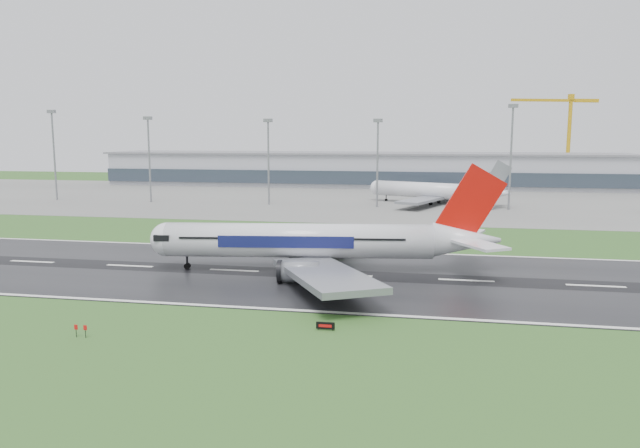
# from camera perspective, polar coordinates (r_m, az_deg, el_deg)

# --- Properties ---
(ground) EXTENTS (520.00, 520.00, 0.00)m
(ground) POSITION_cam_1_polar(r_m,az_deg,el_deg) (107.17, -8.17, -4.44)
(ground) COLOR #29531E
(ground) RESTS_ON ground
(runway) EXTENTS (400.00, 45.00, 0.10)m
(runway) POSITION_cam_1_polar(r_m,az_deg,el_deg) (107.16, -8.18, -4.41)
(runway) COLOR black
(runway) RESTS_ON ground
(apron) EXTENTS (400.00, 130.00, 0.08)m
(apron) POSITION_cam_1_polar(r_m,az_deg,el_deg) (227.62, 1.99, 2.45)
(apron) COLOR slate
(apron) RESTS_ON ground
(terminal) EXTENTS (240.00, 36.00, 15.00)m
(terminal) POSITION_cam_1_polar(r_m,az_deg,el_deg) (286.31, 3.82, 5.16)
(terminal) COLOR #999BA4
(terminal) RESTS_ON ground
(main_airliner) EXTENTS (68.57, 66.06, 18.10)m
(main_airliner) POSITION_cam_1_polar(r_m,az_deg,el_deg) (104.20, 0.32, 0.40)
(main_airliner) COLOR silver
(main_airliner) RESTS_ON runway
(parked_airliner) EXTENTS (66.02, 64.04, 15.18)m
(parked_airliner) POSITION_cam_1_polar(r_m,az_deg,el_deg) (211.53, 10.81, 3.93)
(parked_airliner) COLOR silver
(parked_airliner) RESTS_ON apron
(tower_crane) EXTENTS (41.54, 16.68, 42.81)m
(tower_crane) POSITION_cam_1_polar(r_m,az_deg,el_deg) (305.23, 22.61, 7.35)
(tower_crane) COLOR #C99611
(tower_crane) RESTS_ON ground
(runway_sign) EXTENTS (2.30, 0.80, 1.04)m
(runway_sign) POSITION_cam_1_polar(r_m,az_deg,el_deg) (74.47, 0.52, -9.71)
(runway_sign) COLOR black
(runway_sign) RESTS_ON ground
(floodmast_0) EXTENTS (0.64, 0.64, 31.76)m
(floodmast_0) POSITION_cam_1_polar(r_m,az_deg,el_deg) (241.43, -23.99, 5.84)
(floodmast_0) COLOR gray
(floodmast_0) RESTS_ON ground
(floodmast_1) EXTENTS (0.64, 0.64, 29.20)m
(floodmast_1) POSITION_cam_1_polar(r_m,az_deg,el_deg) (222.39, -15.94, 5.76)
(floodmast_1) COLOR gray
(floodmast_1) RESTS_ON ground
(floodmast_2) EXTENTS (0.64, 0.64, 28.21)m
(floodmast_2) POSITION_cam_1_polar(r_m,az_deg,el_deg) (206.60, -4.93, 5.73)
(floodmast_2) COLOR gray
(floodmast_2) RESTS_ON ground
(floodmast_3) EXTENTS (0.64, 0.64, 28.00)m
(floodmast_3) POSITION_cam_1_polar(r_m,az_deg,el_deg) (199.87, 5.49, 5.60)
(floodmast_3) COLOR gray
(floodmast_3) RESTS_ON ground
(floodmast_4) EXTENTS (0.64, 0.64, 32.34)m
(floodmast_4) POSITION_cam_1_polar(r_m,az_deg,el_deg) (200.44, 17.72, 5.87)
(floodmast_4) COLOR gray
(floodmast_4) RESTS_ON ground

